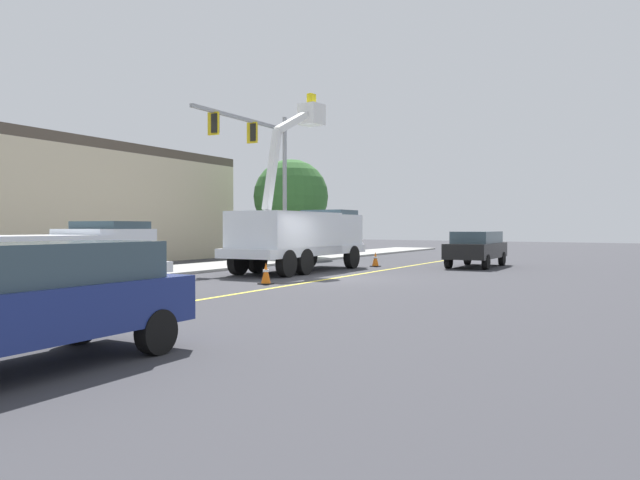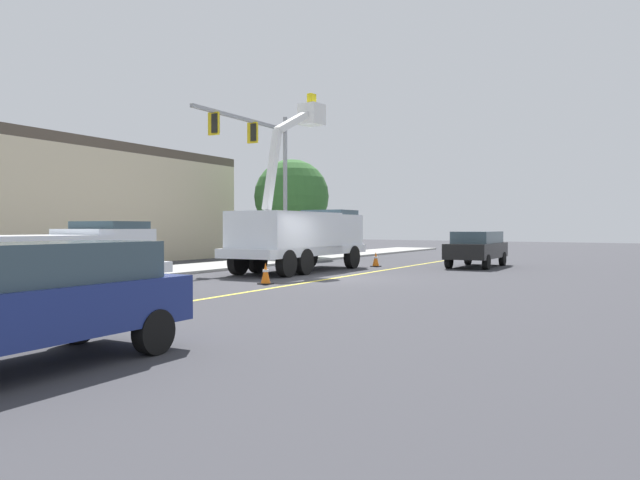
{
  "view_description": "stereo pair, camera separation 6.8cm",
  "coord_description": "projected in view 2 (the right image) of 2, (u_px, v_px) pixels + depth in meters",
  "views": [
    {
      "loc": [
        -18.32,
        -12.87,
        1.9
      ],
      "look_at": [
        0.45,
        1.0,
        1.4
      ],
      "focal_mm": 33.9,
      "sensor_mm": 36.0,
      "label": 1
    },
    {
      "loc": [
        -18.28,
        -12.92,
        1.9
      ],
      "look_at": [
        0.45,
        1.0,
        1.4
      ],
      "focal_mm": 33.9,
      "sensor_mm": 36.0,
      "label": 2
    }
  ],
  "objects": [
    {
      "name": "traffic_signal_mast",
      "position": [
        262.0,
        157.0,
        29.83
      ],
      "size": [
        7.41,
        1.18,
        7.68
      ],
      "color": "gray",
      "rests_on": "ground"
    },
    {
      "name": "traffic_cone_mid_rear",
      "position": [
        376.0,
        259.0,
        28.91
      ],
      "size": [
        0.4,
        0.4,
        0.72
      ],
      "color": "black",
      "rests_on": "ground"
    },
    {
      "name": "passing_minivan",
      "position": [
        477.0,
        247.0,
        28.74
      ],
      "size": [
        5.01,
        2.52,
        1.69
      ],
      "color": "black",
      "rests_on": "ground"
    },
    {
      "name": "sidewalk_far_side",
      "position": [
        178.0,
        270.0,
        26.12
      ],
      "size": [
        59.95,
        11.54,
        0.12
      ],
      "primitive_type": "cube",
      "rotation": [
        0.0,
        0.0,
        0.13
      ],
      "color": "#9E9E99",
      "rests_on": "ground"
    },
    {
      "name": "street_tree_right",
      "position": [
        292.0,
        197.0,
        36.43
      ],
      "size": [
        4.51,
        4.51,
        5.99
      ],
      "color": "brown",
      "rests_on": "ground"
    },
    {
      "name": "ground",
      "position": [
        334.0,
        278.0,
        22.41
      ],
      "size": [
        120.0,
        120.0,
        0.0
      ],
      "primitive_type": "plane",
      "color": "#38383D"
    },
    {
      "name": "traffic_cone_mid_front",
      "position": [
        266.0,
        274.0,
        20.01
      ],
      "size": [
        0.4,
        0.4,
        0.73
      ],
      "color": "black",
      "rests_on": "ground"
    },
    {
      "name": "lane_centre_stripe",
      "position": [
        334.0,
        278.0,
        22.41
      ],
      "size": [
        49.58,
        6.81,
        0.01
      ],
      "primitive_type": "cube",
      "rotation": [
        0.0,
        0.0,
        0.13
      ],
      "color": "yellow",
      "rests_on": "ground"
    },
    {
      "name": "service_pickup_truck",
      "position": [
        65.0,
        257.0,
        15.54
      ],
      "size": [
        5.83,
        2.83,
        2.06
      ],
      "color": "white",
      "rests_on": "ground"
    },
    {
      "name": "trailing_sedan",
      "position": [
        19.0,
        297.0,
        8.01
      ],
      "size": [
        5.01,
        2.52,
        1.69
      ],
      "color": "navy",
      "rests_on": "ground"
    },
    {
      "name": "utility_bucket_truck",
      "position": [
        301.0,
        233.0,
        25.92
      ],
      "size": [
        8.46,
        3.57,
        7.71
      ],
      "color": "white",
      "rests_on": "ground"
    }
  ]
}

